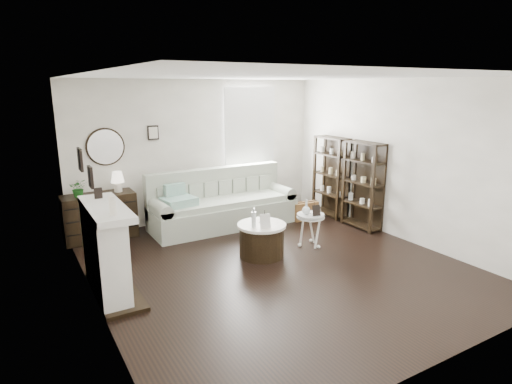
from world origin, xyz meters
TOP-DOWN VIEW (x-y plane):
  - room at (0.73, 2.70)m, footprint 5.50×5.50m
  - fireplace at (-2.32, 0.30)m, footprint 0.50×1.40m
  - shelf_unit_far at (2.33, 1.55)m, footprint 0.30×0.80m
  - shelf_unit_near at (2.33, 0.65)m, footprint 0.30×0.80m
  - sofa at (0.15, 2.08)m, footprint 2.73×0.94m
  - quilt at (-0.75, 1.95)m, footprint 0.61×0.53m
  - suitcase at (1.71, 1.55)m, footprint 0.53×0.19m
  - dresser at (-1.99, 2.47)m, footprint 1.19×0.51m
  - table_lamp at (-1.65, 2.47)m, footprint 0.27×0.27m
  - potted_plant at (-2.29, 2.42)m, footprint 0.31×0.28m
  - drum_table at (0.00, 0.39)m, footprint 0.75×0.75m
  - pedestal_table at (0.91, 0.35)m, footprint 0.45×0.45m
  - eiffel_drum at (0.08, 0.44)m, footprint 0.11×0.11m
  - bottle_drum at (-0.19, 0.31)m, footprint 0.07×0.07m
  - card_frame_drum at (-0.05, 0.20)m, footprint 0.17×0.09m
  - eiffel_ped at (1.00, 0.38)m, footprint 0.10×0.10m
  - flask_ped at (0.83, 0.37)m, footprint 0.14×0.14m
  - card_frame_ped at (0.93, 0.24)m, footprint 0.14×0.08m

SIDE VIEW (x-z plane):
  - suitcase at x=1.71m, z-range 0.00..0.35m
  - drum_table at x=0.00m, z-range 0.00..0.52m
  - sofa at x=0.15m, z-range -0.18..0.88m
  - dresser at x=-1.99m, z-range 0.00..0.79m
  - pedestal_table at x=0.91m, z-range 0.23..0.78m
  - fireplace at x=-2.32m, z-range -0.38..1.46m
  - eiffel_drum at x=0.08m, z-range 0.52..0.69m
  - quilt at x=-0.75m, z-range 0.55..0.69m
  - card_frame_drum at x=-0.05m, z-range 0.52..0.73m
  - eiffel_ped at x=1.00m, z-range 0.55..0.71m
  - card_frame_ped at x=0.93m, z-range 0.55..0.72m
  - bottle_drum at x=-0.19m, z-range 0.52..0.82m
  - flask_ped at x=0.83m, z-range 0.55..0.80m
  - shelf_unit_far at x=2.33m, z-range 0.00..1.60m
  - shelf_unit_near at x=2.33m, z-range 0.00..1.60m
  - potted_plant at x=-2.29m, z-range 0.79..1.10m
  - table_lamp at x=-1.65m, z-range 0.79..1.15m
  - room at x=0.73m, z-range -1.15..4.35m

